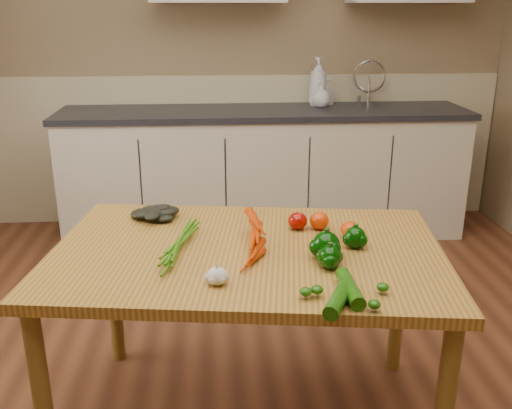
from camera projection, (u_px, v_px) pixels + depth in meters
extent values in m
cube|color=#8A7352|center=(233.00, 47.00, 4.12)|extent=(4.00, 0.02, 2.60)
cube|color=beige|center=(234.00, 149.00, 4.34)|extent=(3.98, 0.03, 1.10)
cube|color=beige|center=(264.00, 174.00, 4.12)|extent=(2.80, 0.60, 0.86)
cube|color=#26262B|center=(264.00, 112.00, 3.97)|extent=(2.84, 0.64, 0.04)
cube|color=#99999E|center=(374.00, 116.00, 4.04)|extent=(0.55, 0.42, 0.10)
cylinder|color=silver|center=(369.00, 87.00, 4.15)|extent=(0.02, 0.02, 0.24)
cube|color=#AF7C32|center=(247.00, 254.00, 2.06)|extent=(1.51, 1.08, 0.04)
cylinder|color=brown|center=(43.00, 403.00, 1.86)|extent=(0.06, 0.06, 0.71)
cylinder|color=brown|center=(114.00, 290.00, 2.59)|extent=(0.06, 0.06, 0.71)
cylinder|color=brown|center=(399.00, 298.00, 2.52)|extent=(0.06, 0.06, 0.71)
imported|color=silver|center=(318.00, 82.00, 4.05)|extent=(0.18, 0.18, 0.34)
imported|color=silver|center=(326.00, 93.00, 4.11)|extent=(0.11, 0.11, 0.18)
imported|color=silver|center=(321.00, 95.00, 4.03)|extent=(0.18, 0.18, 0.17)
ellipsoid|color=silver|center=(217.00, 276.00, 1.79)|extent=(0.07, 0.07, 0.06)
sphere|color=#043102|center=(326.00, 245.00, 1.96)|extent=(0.10, 0.10, 0.10)
sphere|color=#043102|center=(355.00, 237.00, 2.05)|extent=(0.08, 0.08, 0.08)
sphere|color=#043102|center=(330.00, 257.00, 1.89)|extent=(0.08, 0.08, 0.08)
ellipsoid|color=#8E0B02|center=(298.00, 221.00, 2.22)|extent=(0.07, 0.07, 0.07)
ellipsoid|color=red|center=(319.00, 221.00, 2.23)|extent=(0.08, 0.08, 0.07)
ellipsoid|color=red|center=(350.00, 230.00, 2.14)|extent=(0.07, 0.07, 0.06)
cylinder|color=#154807|center=(350.00, 288.00, 1.72)|extent=(0.05, 0.20, 0.05)
cylinder|color=#154807|center=(339.00, 298.00, 1.66)|extent=(0.13, 0.20, 0.05)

